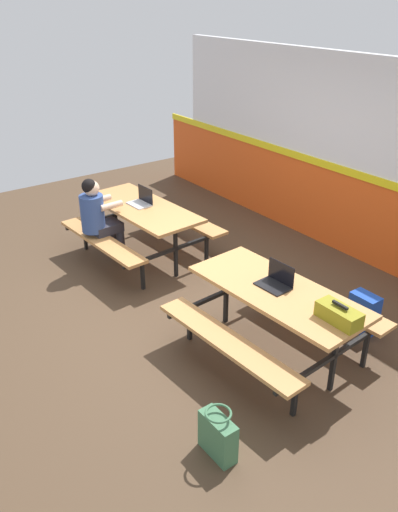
# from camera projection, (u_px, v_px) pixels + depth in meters

# --- Properties ---
(ground_plane) EXTENTS (10.00, 10.00, 0.02)m
(ground_plane) POSITION_uv_depth(u_px,v_px,m) (187.00, 302.00, 6.14)
(ground_plane) COLOR #4C3826
(accent_backdrop) EXTENTS (8.00, 0.14, 2.60)m
(accent_backdrop) POSITION_uv_depth(u_px,v_px,m) (344.00, 161.00, 6.91)
(accent_backdrop) COLOR #E55119
(accent_backdrop) RESTS_ON ground
(picnic_table_left) EXTENTS (1.83, 1.65, 0.74)m
(picnic_table_left) POSITION_uv_depth(u_px,v_px,m) (143.00, 218.00, 6.91)
(picnic_table_left) COLOR tan
(picnic_table_left) RESTS_ON ground
(picnic_table_right) EXTENTS (1.83, 1.65, 0.74)m
(picnic_table_right) POSITION_uv_depth(u_px,v_px,m) (276.00, 304.00, 5.02)
(picnic_table_right) COLOR tan
(picnic_table_right) RESTS_ON ground
(student_nearer) EXTENTS (0.38, 0.53, 1.21)m
(student_nearer) POSITION_uv_depth(u_px,v_px,m) (98.00, 215.00, 6.65)
(student_nearer) COLOR #2D2D38
(student_nearer) RESTS_ON ground
(laptop_silver) EXTENTS (0.33, 0.24, 0.22)m
(laptop_silver) POSITION_uv_depth(u_px,v_px,m) (141.00, 201.00, 6.88)
(laptop_silver) COLOR silver
(laptop_silver) RESTS_ON picnic_table_left
(laptop_dark) EXTENTS (0.33, 0.24, 0.22)m
(laptop_dark) POSITION_uv_depth(u_px,v_px,m) (276.00, 281.00, 4.99)
(laptop_dark) COLOR black
(laptop_dark) RESTS_ON picnic_table_right
(toolbox_grey) EXTENTS (0.40, 0.18, 0.18)m
(toolbox_grey) POSITION_uv_depth(u_px,v_px,m) (339.00, 314.00, 4.44)
(toolbox_grey) COLOR olive
(toolbox_grey) RESTS_ON picnic_table_right
(backpack_dark) EXTENTS (0.30, 0.22, 0.44)m
(backpack_dark) POSITION_uv_depth(u_px,v_px,m) (364.00, 313.00, 5.53)
(backpack_dark) COLOR #1E47B2
(backpack_dark) RESTS_ON ground
(tote_bag_bright) EXTENTS (0.34, 0.21, 0.43)m
(tote_bag_bright) POSITION_uv_depth(u_px,v_px,m) (218.00, 435.00, 4.05)
(tote_bag_bright) COLOR #3F724C
(tote_bag_bright) RESTS_ON ground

